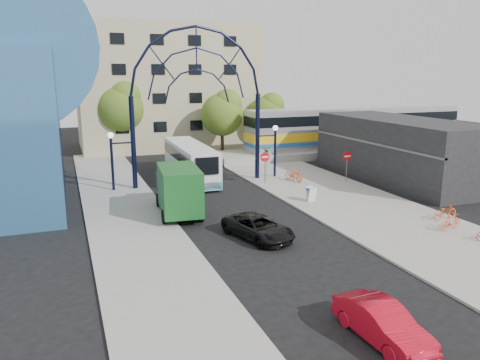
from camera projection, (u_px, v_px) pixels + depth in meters
name	position (u px, v px, depth m)	size (l,w,h in m)	color
ground	(273.00, 242.00, 24.40)	(120.00, 120.00, 0.00)	black
sidewalk_east	(358.00, 206.00, 30.79)	(8.00, 56.00, 0.12)	gray
plaza_west	(130.00, 221.00, 27.61)	(5.00, 50.00, 0.12)	gray
gateway_arch	(197.00, 74.00, 35.25)	(13.64, 0.44, 12.10)	black
stop_sign	(265.00, 160.00, 36.55)	(0.80, 0.07, 2.50)	slate
do_not_enter_sign	(347.00, 159.00, 36.87)	(0.76, 0.07, 2.48)	slate
street_name_sign	(266.00, 157.00, 37.20)	(0.70, 0.70, 2.80)	slate
sandwich_board	(311.00, 192.00, 31.61)	(0.55, 0.61, 0.99)	white
commercial_block_east	(399.00, 149.00, 38.48)	(6.00, 16.00, 5.00)	black
apartment_block	(166.00, 87.00, 55.40)	(20.00, 12.10, 14.00)	tan
train_platform	(355.00, 150.00, 51.27)	(32.00, 5.00, 0.80)	gray
train_car	(356.00, 127.00, 50.71)	(25.10, 3.05, 4.20)	#B7B7BC
tree_north_a	(223.00, 112.00, 49.12)	(4.48, 4.48, 7.00)	#382314
tree_north_b	(121.00, 106.00, 49.16)	(5.12, 5.12, 8.00)	#382314
tree_north_c	(268.00, 112.00, 53.09)	(4.16, 4.16, 6.50)	#382314
city_bus	(190.00, 161.00, 38.66)	(2.71, 10.65, 2.91)	silver
green_truck	(178.00, 190.00, 28.97)	(2.88, 6.36, 3.11)	black
black_suv	(258.00, 227.00, 24.80)	(2.05, 4.45, 1.24)	black
red_sedan	(382.00, 323.00, 15.28)	(1.34, 3.86, 1.27)	#B80B1D
bike_near_a	(294.00, 175.00, 37.79)	(0.62, 1.78, 0.93)	red
bike_near_b	(296.00, 176.00, 37.37)	(0.44, 1.56, 0.94)	orange
bike_far_a	(445.00, 211.00, 27.76)	(0.62, 1.79, 0.94)	#CE5629
bike_far_b	(451.00, 222.00, 25.85)	(0.44, 1.57, 0.95)	#E24F2D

